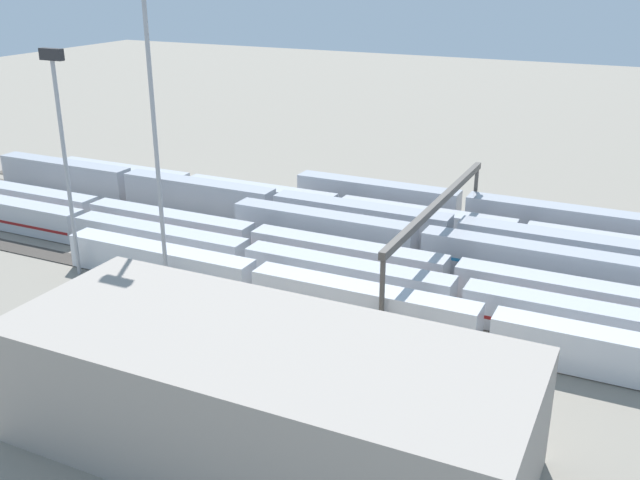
{
  "coord_description": "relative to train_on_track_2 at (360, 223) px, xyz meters",
  "views": [
    {
      "loc": [
        -30.24,
        74.16,
        32.96
      ],
      "look_at": [
        4.2,
        2.11,
        2.5
      ],
      "focal_mm": 40.77,
      "sensor_mm": 36.0,
      "label": 1
    }
  ],
  "objects": [
    {
      "name": "train_on_track_5",
      "position": [
        -4.75,
        15.0,
        -0.63
      ],
      "size": [
        119.8,
        3.06,
        3.8
      ],
      "color": "#B7BABF",
      "rests_on": "ground_plane"
    },
    {
      "name": "track_bed_4",
      "position": [
        -2.08,
        10.0,
        -2.56
      ],
      "size": [
        140.0,
        2.8,
        0.12
      ],
      "primitive_type": "cube",
      "color": "#3D3833",
      "rests_on": "ground_plane"
    },
    {
      "name": "track_bed_5",
      "position": [
        -2.08,
        15.0,
        -2.56
      ],
      "size": [
        140.0,
        2.8,
        0.12
      ],
      "primitive_type": "cube",
      "color": "#4C443D",
      "rests_on": "ground_plane"
    },
    {
      "name": "track_bed_0",
      "position": [
        -2.08,
        -10.0,
        -2.56
      ],
      "size": [
        140.0,
        2.8,
        0.12
      ],
      "primitive_type": "cube",
      "color": "#4C443D",
      "rests_on": "ground_plane"
    },
    {
      "name": "ground_plane",
      "position": [
        -2.08,
        5.0,
        -2.62
      ],
      "size": [
        400.0,
        400.0,
        0.0
      ],
      "primitive_type": "plane",
      "color": "gray"
    },
    {
      "name": "train_on_track_0",
      "position": [
        -22.52,
        -10.0,
        -0.03
      ],
      "size": [
        71.4,
        3.06,
        5.0
      ],
      "color": "#A8AAB2",
      "rests_on": "ground_plane"
    },
    {
      "name": "train_on_track_3",
      "position": [
        -21.51,
        5.0,
        -0.02
      ],
      "size": [
        71.4,
        3.06,
        5.0
      ],
      "color": "#A8AAB2",
      "rests_on": "ground_plane"
    },
    {
      "name": "train_on_track_6",
      "position": [
        -19.25,
        20.0,
        -0.53
      ],
      "size": [
        90.6,
        3.0,
        4.4
      ],
      "color": "#1E6B9E",
      "rests_on": "ground_plane"
    },
    {
      "name": "train_on_track_4",
      "position": [
        -2.56,
        10.0,
        -0.6
      ],
      "size": [
        119.8,
        3.0,
        3.8
      ],
      "color": "#B7BABF",
      "rests_on": "ground_plane"
    },
    {
      "name": "light_mast_3",
      "position": [
        12.87,
        22.48,
        17.65
      ],
      "size": [
        2.8,
        0.7,
        32.64
      ],
      "color": "#9EA0A5",
      "rests_on": "ground_plane"
    },
    {
      "name": "maintenance_shed",
      "position": [
        -9.85,
        41.56,
        1.98
      ],
      "size": [
        37.17,
        14.85,
        9.2
      ],
      "primitive_type": "cube",
      "color": "#9E9389",
      "rests_on": "ground_plane"
    },
    {
      "name": "track_bed_1",
      "position": [
        -2.08,
        -5.0,
        -2.56
      ],
      "size": [
        140.0,
        2.8,
        0.12
      ],
      "primitive_type": "cube",
      "color": "#4C443D",
      "rests_on": "ground_plane"
    },
    {
      "name": "light_mast_1",
      "position": [
        25.11,
        22.56,
        13.46
      ],
      "size": [
        2.8,
        0.7,
        24.92
      ],
      "color": "#9EA0A5",
      "rests_on": "ground_plane"
    },
    {
      "name": "track_bed_2",
      "position": [
        -2.08,
        0.0,
        -2.56
      ],
      "size": [
        140.0,
        2.8,
        0.12
      ],
      "primitive_type": "cube",
      "color": "#4C443D",
      "rests_on": "ground_plane"
    },
    {
      "name": "train_on_track_2",
      "position": [
        0.0,
        0.0,
        0.0
      ],
      "size": [
        119.8,
        3.0,
        5.0
      ],
      "color": "#A8AAB2",
      "rests_on": "ground_plane"
    },
    {
      "name": "track_bed_6",
      "position": [
        -2.08,
        20.0,
        -2.56
      ],
      "size": [
        140.0,
        2.8,
        0.12
      ],
      "primitive_type": "cube",
      "color": "#3D3833",
      "rests_on": "ground_plane"
    },
    {
      "name": "signal_gantry",
      "position": [
        -11.36,
        5.0,
        5.03
      ],
      "size": [
        0.7,
        35.0,
        8.8
      ],
      "color": "#4C4742",
      "rests_on": "ground_plane"
    },
    {
      "name": "track_bed_3",
      "position": [
        -2.08,
        5.0,
        -2.56
      ],
      "size": [
        140.0,
        2.8,
        0.12
      ],
      "primitive_type": "cube",
      "color": "#4C443D",
      "rests_on": "ground_plane"
    },
    {
      "name": "train_on_track_1",
      "position": [
        -6.8,
        -5.0,
        -0.6
      ],
      "size": [
        119.8,
        3.0,
        3.8
      ],
      "color": "#B7BABF",
      "rests_on": "ground_plane"
    }
  ]
}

